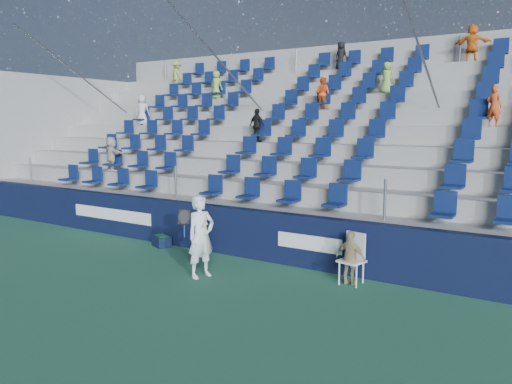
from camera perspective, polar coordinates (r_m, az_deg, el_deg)
ground at (r=9.96m, az=-9.92°, el=-11.55°), size 70.00×70.00×0.00m
sponsor_wall at (r=12.20m, az=0.11°, el=-4.86°), size 24.00×0.32×1.20m
grandstand at (r=16.46m, az=9.71°, el=3.76°), size 24.00×8.17×6.63m
tennis_player at (r=10.76m, az=-6.30°, el=-5.05°), size 0.70×0.74×1.78m
line_judge_chair at (r=10.58m, az=11.09°, el=-7.02°), size 0.55×0.57×1.05m
line_judge at (r=10.45m, az=10.76°, el=-7.43°), size 0.68×0.35×1.12m
ball_bin at (r=13.67m, az=-10.75°, el=-5.47°), size 0.64×0.55×0.31m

